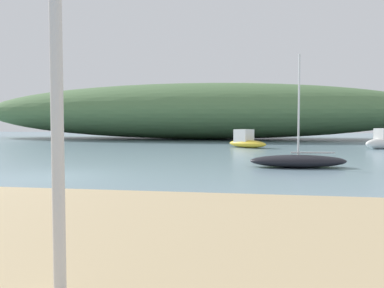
{
  "coord_description": "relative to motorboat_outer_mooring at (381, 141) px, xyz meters",
  "views": [
    {
      "loc": [
        6.96,
        -12.93,
        1.85
      ],
      "look_at": [
        4.22,
        3.6,
        0.95
      ],
      "focal_mm": 38.24,
      "sensor_mm": 36.0,
      "label": 1
    }
  ],
  "objects": [
    {
      "name": "sailboat_mid_channel",
      "position": [
        -6.78,
        -13.04,
        -0.24
      ],
      "size": [
        4.04,
        1.87,
        4.6
      ],
      "color": "black",
      "rests_on": "ground"
    },
    {
      "name": "distant_hill",
      "position": [
        -15.33,
        14.97,
        2.54
      ],
      "size": [
        50.31,
        15.86,
        6.11
      ],
      "primitive_type": "ellipsoid",
      "color": "#517547",
      "rests_on": "ground"
    },
    {
      "name": "motorboat_far_right",
      "position": [
        -9.31,
        -0.27,
        -0.06
      ],
      "size": [
        3.36,
        3.15,
        1.33
      ],
      "color": "gold",
      "rests_on": "ground"
    },
    {
      "name": "ground_plane",
      "position": [
        -15.3,
        -17.27,
        -0.52
      ],
      "size": [
        120.0,
        120.0,
        0.0
      ],
      "primitive_type": "plane",
      "color": "#7A99A8"
    },
    {
      "name": "motorboat_outer_mooring",
      "position": [
        0.0,
        0.0,
        0.0
      ],
      "size": [
        2.83,
        2.62,
        1.42
      ],
      "color": "white",
      "rests_on": "ground"
    }
  ]
}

